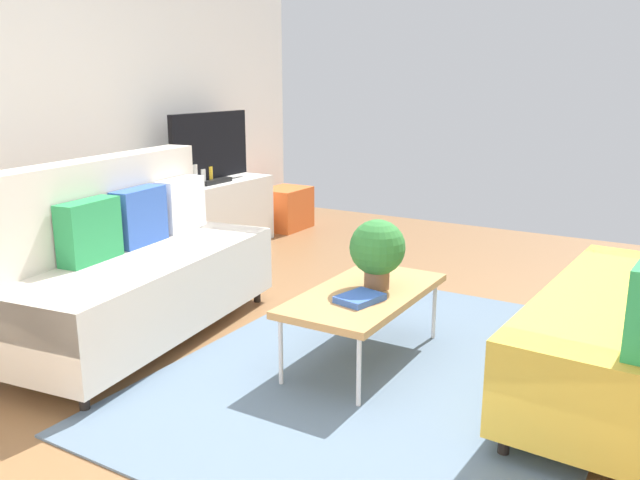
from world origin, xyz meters
The scene contains 15 objects.
ground_plane centered at (0.00, 0.00, 0.00)m, with size 7.68×7.68×0.00m, color brown.
wall_far centered at (0.00, 2.80, 1.45)m, with size 6.40×0.12×2.90m, color white.
area_rug centered at (0.05, -0.10, 0.01)m, with size 2.90×2.20×0.01m, color slate.
couch_beige centered at (-0.30, 1.52, 0.45)m, with size 1.99×1.08×1.10m.
coffee_table centered at (0.10, 0.10, 0.39)m, with size 1.10×0.56×0.42m.
tv_console centered at (1.57, 2.46, 0.32)m, with size 1.40×0.44×0.64m, color silver.
tv centered at (1.57, 2.44, 0.95)m, with size 1.00×0.20×0.64m.
storage_trunk centered at (2.67, 2.36, 0.22)m, with size 0.52×0.40×0.44m, color orange.
potted_plant centered at (0.18, 0.07, 0.65)m, with size 0.32×0.32×0.40m.
table_book_0 centered at (-0.06, 0.05, 0.44)m, with size 0.24×0.18×0.04m, color #3359B2.
vase_0 centered at (0.99, 2.51, 0.72)m, with size 0.12×0.12×0.17m, color #4C72B2.
vase_1 centered at (1.17, 2.51, 0.70)m, with size 0.09×0.09×0.12m, color silver.
bottle_0 centered at (1.33, 2.42, 0.74)m, with size 0.06×0.06×0.20m, color silver.
bottle_1 centered at (1.43, 2.42, 0.71)m, with size 0.06×0.06×0.15m, color silver.
bottle_2 centered at (1.54, 2.42, 0.72)m, with size 0.04×0.04×0.16m, color gold.
Camera 1 is at (-3.00, -1.47, 1.59)m, focal length 36.53 mm.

